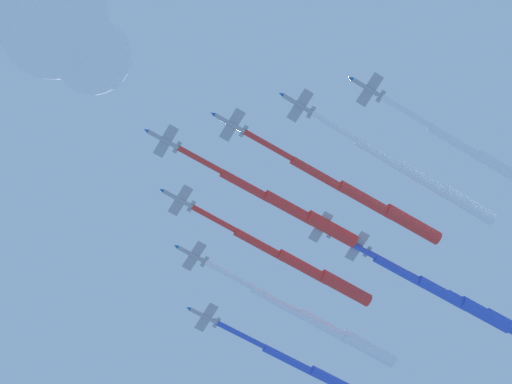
{
  "coord_description": "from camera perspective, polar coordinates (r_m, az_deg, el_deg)",
  "views": [
    {
      "loc": [
        -77.41,
        -88.68,
        -28.54
      ],
      "look_at": [
        0.0,
        0.0,
        199.53
      ],
      "focal_mm": 70.94,
      "sensor_mm": 36.0,
      "label": 1
    }
  ],
  "objects": [
    {
      "name": "jet_port_outer",
      "position": [
        260.28,
        13.91,
        1.18
      ],
      "size": [
        69.44,
        17.02,
        4.08
      ],
      "color": "#9EA3AD"
    },
    {
      "name": "jet_trail_port",
      "position": [
        277.45,
        10.58,
        -5.66
      ],
      "size": [
        66.92,
        16.97,
        4.17
      ],
      "color": "#9EA3AD"
    },
    {
      "name": "jet_port_inner",
      "position": [
        259.01,
        6.34,
        -0.48
      ],
      "size": [
        67.9,
        16.98,
        4.06
      ],
      "color": "#9EA3AD"
    },
    {
      "name": "cloud_puff",
      "position": [
        251.65,
        -11.5,
        9.46
      ],
      "size": [
        44.85,
        32.09,
        27.61
      ],
      "color": "white"
    },
    {
      "name": "jet_starboard_mid",
      "position": [
        280.94,
        3.94,
        -7.56
      ],
      "size": [
        70.68,
        16.35,
        4.07
      ],
      "color": "#9EA3AD"
    },
    {
      "name": "jet_starboard_outer",
      "position": [
        288.25,
        4.73,
        -10.73
      ],
      "size": [
        71.99,
        17.74,
        4.08
      ],
      "color": "#9EA3AD"
    },
    {
      "name": "jet_port_mid",
      "position": [
        259.44,
        9.61,
        0.62
      ],
      "size": [
        65.34,
        15.54,
        4.15
      ],
      "color": "#9EA3AD"
    },
    {
      "name": "jet_starboard_inner",
      "position": [
        269.39,
        2.74,
        -4.24
      ],
      "size": [
        64.42,
        15.95,
        4.08
      ],
      "color": "#9EA3AD"
    },
    {
      "name": "jet_lead",
      "position": [
        259.59,
        1.94,
        -0.9
      ],
      "size": [
        62.02,
        16.26,
        4.2
      ],
      "color": "#9EA3AD"
    },
    {
      "name": "jet_trail_starboard",
      "position": [
        281.77,
        12.0,
        -6.33
      ],
      "size": [
        62.6,
        16.57,
        4.06
      ],
      "color": "#9EA3AD"
    }
  ]
}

